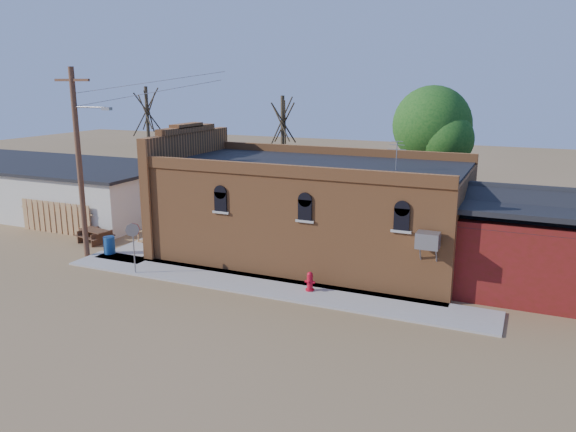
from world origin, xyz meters
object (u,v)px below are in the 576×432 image
at_px(stop_sign, 133,235).
at_px(fire_hydrant, 310,281).
at_px(utility_pole, 80,159).
at_px(brick_bar, 306,210).
at_px(trash_barrel, 109,245).
at_px(picnic_table, 95,234).

bearing_deg(stop_sign, fire_hydrant, -12.65).
bearing_deg(utility_pole, brick_bar, 23.69).
relative_size(fire_hydrant, trash_barrel, 0.93).
bearing_deg(utility_pole, trash_barrel, 34.78).
bearing_deg(brick_bar, utility_pole, -156.31).
relative_size(brick_bar, picnic_table, 8.47).
xyz_separation_m(brick_bar, stop_sign, (-5.95, -5.49, -0.51)).
xyz_separation_m(utility_pole, trash_barrel, (0.84, 0.59, -4.27)).
bearing_deg(fire_hydrant, brick_bar, 103.49).
height_order(utility_pole, stop_sign, utility_pole).
bearing_deg(trash_barrel, utility_pole, -145.22).
bearing_deg(picnic_table, trash_barrel, -20.52).
distance_m(brick_bar, trash_barrel, 9.85).
height_order(fire_hydrant, stop_sign, stop_sign).
xyz_separation_m(fire_hydrant, stop_sign, (-7.89, -1.09, 1.35)).
bearing_deg(picnic_table, utility_pole, -43.68).
distance_m(trash_barrel, picnic_table, 2.62).
bearing_deg(fire_hydrant, trash_barrel, 166.02).
height_order(brick_bar, stop_sign, brick_bar).
xyz_separation_m(stop_sign, trash_barrel, (-2.99, 1.79, -1.32)).
distance_m(fire_hydrant, trash_barrel, 10.91).
xyz_separation_m(brick_bar, trash_barrel, (-8.94, -3.71, -1.84)).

